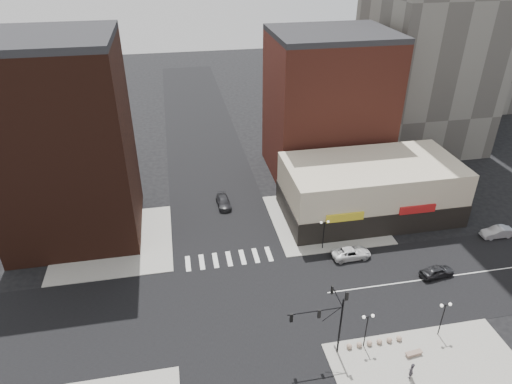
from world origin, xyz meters
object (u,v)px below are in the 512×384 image
object	(u,v)px
white_suv	(351,253)
traffic_signal	(330,314)
dark_sedan_north	(223,202)
street_lamp_se_a	(367,323)
street_lamp_se_b	(444,311)
dark_sedan_east	(437,271)
silver_sedan	(497,232)
street_lamp_ne	(324,228)
pedestrian	(411,371)
stone_bench	(414,354)

from	to	relation	value
white_suv	traffic_signal	bearing A→B (deg)	148.56
dark_sedan_north	street_lamp_se_a	bearing A→B (deg)	-73.15
street_lamp_se_a	white_suv	world-z (taller)	street_lamp_se_a
street_lamp_se_b	dark_sedan_north	bearing A→B (deg)	122.22
traffic_signal	street_lamp_se_a	bearing A→B (deg)	-2.57
dark_sedan_east	silver_sedan	distance (m)	13.42
street_lamp_se_b	street_lamp_ne	size ratio (longest dim) A/B	1.00
pedestrian	silver_sedan	bearing A→B (deg)	178.39
street_lamp_ne	silver_sedan	bearing A→B (deg)	-4.45
pedestrian	stone_bench	bearing A→B (deg)	-166.14
traffic_signal	silver_sedan	world-z (taller)	traffic_signal
dark_sedan_north	street_lamp_se_b	bearing A→B (deg)	-60.35
silver_sedan	dark_sedan_north	distance (m)	37.79
traffic_signal	white_suv	xyz separation A→B (m)	(7.72, 13.47, -4.28)
white_suv	dark_sedan_east	xyz separation A→B (m)	(8.64, -5.28, 0.03)
street_lamp_se_a	silver_sedan	xyz separation A→B (m)	(24.69, 14.16, -2.58)
street_lamp_se_b	dark_sedan_north	xyz separation A→B (m)	(-18.15, 28.80, -2.64)
dark_sedan_east	pedestrian	bearing A→B (deg)	134.52
street_lamp_se_b	street_lamp_ne	world-z (taller)	same
silver_sedan	pedestrian	world-z (taller)	pedestrian
traffic_signal	street_lamp_se_b	xyz separation A→B (m)	(11.76, -0.17, -1.67)
stone_bench	dark_sedan_east	bearing A→B (deg)	44.51
street_lamp_ne	dark_sedan_east	xyz separation A→B (m)	(11.59, -7.64, -2.58)
traffic_signal	stone_bench	world-z (taller)	traffic_signal
street_lamp_ne	dark_sedan_north	bearing A→B (deg)	131.06
silver_sedan	traffic_signal	bearing A→B (deg)	-63.22
street_lamp_se_b	silver_sedan	xyz separation A→B (m)	(16.69, 14.16, -2.58)
street_lamp_se_b	silver_sedan	world-z (taller)	street_lamp_se_b
traffic_signal	street_lamp_se_b	bearing A→B (deg)	-0.82
white_suv	pedestrian	xyz separation A→B (m)	(-1.19, -17.84, 0.32)
street_lamp_se_b	street_lamp_ne	bearing A→B (deg)	113.63
white_suv	silver_sedan	size ratio (longest dim) A/B	1.13
silver_sedan	pedestrian	size ratio (longest dim) A/B	2.46
street_lamp_ne	white_suv	distance (m)	4.59
street_lamp_se_a	pedestrian	world-z (taller)	street_lamp_se_a
dark_sedan_east	stone_bench	xyz separation A→B (m)	(-8.28, -10.32, -0.38)
traffic_signal	pedestrian	xyz separation A→B (m)	(6.53, -4.37, -3.96)
street_lamp_se_b	silver_sedan	size ratio (longest dim) A/B	0.96
street_lamp_se_b	white_suv	distance (m)	14.46
pedestrian	stone_bench	distance (m)	2.80
pedestrian	stone_bench	xyz separation A→B (m)	(1.54, 2.24, -0.67)
street_lamp_ne	silver_sedan	xyz separation A→B (m)	(23.69, -1.84, -2.58)
traffic_signal	pedestrian	distance (m)	8.80
dark_sedan_north	street_lamp_ne	bearing A→B (deg)	-51.51
street_lamp_ne	white_suv	size ratio (longest dim) A/B	0.85
street_lamp_se_b	street_lamp_ne	distance (m)	17.46
street_lamp_ne	dark_sedan_east	distance (m)	14.12
traffic_signal	stone_bench	size ratio (longest dim) A/B	4.48
street_lamp_se_b	pedestrian	world-z (taller)	street_lamp_se_b
street_lamp_se_b	white_suv	size ratio (longest dim) A/B	0.85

